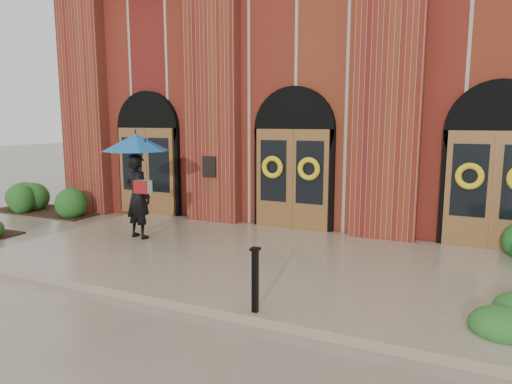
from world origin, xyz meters
The scene contains 6 objects.
ground centered at (0.00, 0.00, 0.00)m, with size 90.00×90.00×0.00m, color gray.
landing centered at (0.00, 0.15, 0.07)m, with size 10.00×5.30×0.15m, color tan.
church_building centered at (0.00, 8.78, 3.50)m, with size 16.20×12.53×7.00m.
man_with_umbrella centered at (-2.89, 0.33, 1.84)m, with size 1.78×1.78×2.41m.
metal_post centered at (1.34, -2.34, 0.65)m, with size 0.13×0.13×0.94m.
hedge_wall_left centered at (-8.00, 2.20, 0.43)m, with size 3.35×1.34×0.86m, color #1F531B.
Camera 1 is at (3.95, -7.93, 2.85)m, focal length 32.00 mm.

